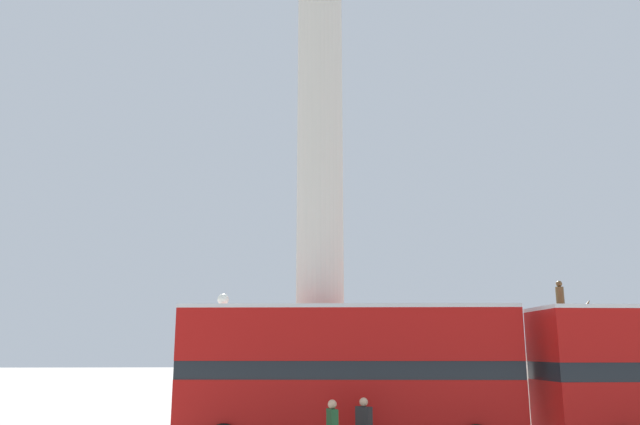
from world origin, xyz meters
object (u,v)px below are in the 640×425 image
at_px(equestrian_statue, 567,382).
at_px(street_lamp, 221,360).
at_px(monument_column, 320,213).
at_px(bus_b, 348,370).

distance_m(equestrian_statue, street_lamp, 15.57).
distance_m(monument_column, street_lamp, 6.80).
xyz_separation_m(monument_column, equestrian_statue, (11.03, 3.88, -6.62)).
relative_size(monument_column, street_lamp, 4.80).
height_order(monument_column, street_lamp, monument_column).
relative_size(monument_column, bus_b, 2.27).
xyz_separation_m(bus_b, street_lamp, (-4.24, 1.93, 0.29)).
distance_m(monument_column, bus_b, 6.92).
relative_size(bus_b, equestrian_statue, 1.73).
bearing_deg(bus_b, equestrian_statue, 39.70).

